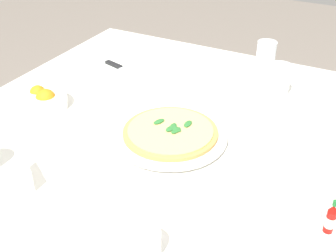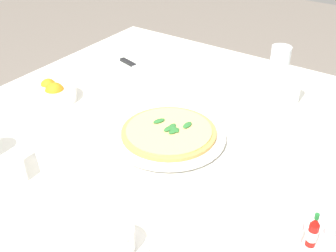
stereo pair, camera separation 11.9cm
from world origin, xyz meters
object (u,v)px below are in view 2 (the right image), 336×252
at_px(dinner_knife, 136,67).
at_px(coffee_cup_near_left, 116,242).
at_px(salt_shaker, 328,239).
at_px(citrus_bowl, 52,93).
at_px(napkin_folded, 136,70).
at_px(menu_card, 22,161).
at_px(pepper_shaker, 296,233).
at_px(hot_sauce_bottle, 313,232).
at_px(water_glass_right_edge, 290,88).
at_px(pizza_plate, 169,136).
at_px(pizza, 169,132).
at_px(water_glass_left_edge, 279,67).

bearing_deg(dinner_knife, coffee_cup_near_left, -39.55).
bearing_deg(salt_shaker, citrus_bowl, 172.74).
bearing_deg(napkin_folded, coffee_cup_near_left, -42.12).
bearing_deg(menu_card, pepper_shaker, -134.41).
relative_size(dinner_knife, hot_sauce_bottle, 2.33).
bearing_deg(water_glass_right_edge, citrus_bowl, -146.25).
distance_m(coffee_cup_near_left, salt_shaker, 0.41).
relative_size(coffee_cup_near_left, menu_card, 1.65).
height_order(coffee_cup_near_left, pepper_shaker, coffee_cup_near_left).
xyz_separation_m(pizza_plate, napkin_folded, (-0.33, 0.28, -0.00)).
xyz_separation_m(coffee_cup_near_left, citrus_bowl, (-0.56, 0.35, -0.00)).
distance_m(pizza_plate, water_glass_right_edge, 0.43).
xyz_separation_m(pizza, napkin_folded, (-0.33, 0.28, -0.01)).
xyz_separation_m(water_glass_left_edge, dinner_knife, (-0.44, -0.21, -0.03)).
distance_m(citrus_bowl, salt_shaker, 0.90).
relative_size(salt_shaker, menu_card, 0.72).
bearing_deg(salt_shaker, pizza, 163.54).
distance_m(dinner_knife, hot_sauce_bottle, 0.88).
xyz_separation_m(pizza, citrus_bowl, (-0.42, -0.02, 0.00)).
distance_m(pizza_plate, citrus_bowl, 0.43).
relative_size(napkin_folded, menu_card, 3.09).
height_order(coffee_cup_near_left, water_glass_right_edge, water_glass_right_edge).
xyz_separation_m(citrus_bowl, pepper_shaker, (0.84, -0.13, -0.00)).
height_order(water_glass_right_edge, napkin_folded, water_glass_right_edge).
height_order(coffee_cup_near_left, napkin_folded, coffee_cup_near_left).
distance_m(hot_sauce_bottle, menu_card, 0.68).
relative_size(pizza_plate, dinner_knife, 1.59).
bearing_deg(water_glass_left_edge, water_glass_right_edge, -53.07).
bearing_deg(pepper_shaker, dinner_knife, 149.56).
bearing_deg(water_glass_left_edge, salt_shaker, -60.19).
bearing_deg(hot_sauce_bottle, napkin_folded, 151.09).
bearing_deg(pepper_shaker, water_glass_right_edge, 112.50).
bearing_deg(citrus_bowl, salt_shaker, -7.26).
xyz_separation_m(salt_shaker, menu_card, (-0.68, -0.18, 0.00)).
height_order(dinner_knife, menu_card, menu_card).
distance_m(pizza, napkin_folded, 0.43).
xyz_separation_m(water_glass_left_edge, menu_card, (-0.32, -0.80, -0.03)).
bearing_deg(dinner_knife, water_glass_right_edge, 27.01).
bearing_deg(citrus_bowl, hot_sauce_bottle, -8.14).
height_order(hot_sauce_bottle, menu_card, hot_sauce_bottle).
distance_m(pizza_plate, salt_shaker, 0.49).
bearing_deg(salt_shaker, menu_card, -165.64).
xyz_separation_m(water_glass_left_edge, hot_sauce_bottle, (0.33, -0.64, -0.02)).
distance_m(water_glass_right_edge, napkin_folded, 0.53).
height_order(citrus_bowl, hot_sauce_bottle, hot_sauce_bottle).
bearing_deg(pizza_plate, water_glass_right_edge, 63.93).
xyz_separation_m(water_glass_left_edge, water_glass_right_edge, (0.08, -0.11, -0.01)).
height_order(water_glass_left_edge, citrus_bowl, water_glass_left_edge).
bearing_deg(citrus_bowl, coffee_cup_near_left, -32.36).
bearing_deg(napkin_folded, hot_sauce_bottle, -16.36).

